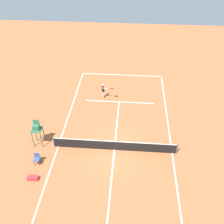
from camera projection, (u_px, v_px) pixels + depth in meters
name	position (u px, v px, depth m)	size (l,w,h in m)	color
ground_plane	(114.00, 150.00, 20.96)	(60.00, 60.00, 0.00)	#B76038
court_lines	(114.00, 150.00, 20.96)	(9.34, 24.40, 0.01)	white
tennis_net	(114.00, 145.00, 20.65)	(9.94, 0.10, 1.07)	#4C4C51
player_serving	(104.00, 90.00, 26.24)	(1.24, 0.64, 1.61)	beige
tennis_ball	(87.00, 111.00, 24.98)	(0.07, 0.07, 0.07)	#CCE033
umpire_chair	(37.00, 129.00, 20.54)	(0.80, 0.80, 2.41)	#2D6B4C
courtside_chair_near	(37.00, 158.00, 19.54)	(0.44, 0.46, 0.95)	#262626
equipment_bag	(33.00, 178.00, 18.56)	(0.76, 0.32, 0.30)	red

